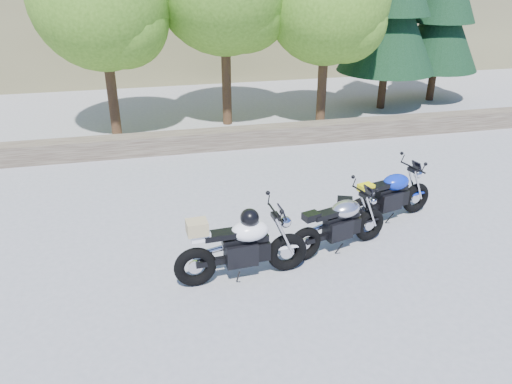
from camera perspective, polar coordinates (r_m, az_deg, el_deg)
ground at (r=8.63m, az=0.18°, el=-7.41°), size 90.00×90.00×0.00m
stone_wall at (r=13.43m, az=-5.13°, el=5.98°), size 22.00×0.55×0.50m
tree_decid_left at (r=14.27m, az=-16.89°, el=20.14°), size 3.67×3.67×5.62m
tree_decid_right at (r=15.05m, az=8.57°, el=20.57°), size 3.54×3.54×5.41m
conifer_far at (r=18.84m, az=20.65°, el=19.53°), size 2.82×2.82×6.27m
silver_bike at (r=8.72m, az=9.54°, el=-3.71°), size 1.97×0.79×1.00m
white_bike at (r=7.81m, az=-1.68°, el=-6.13°), size 2.18×0.69×1.20m
blue_bike at (r=9.90m, az=15.06°, el=-0.51°), size 2.01×0.78×1.02m
backpack at (r=9.98m, az=10.07°, el=-1.75°), size 0.35×0.33×0.40m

